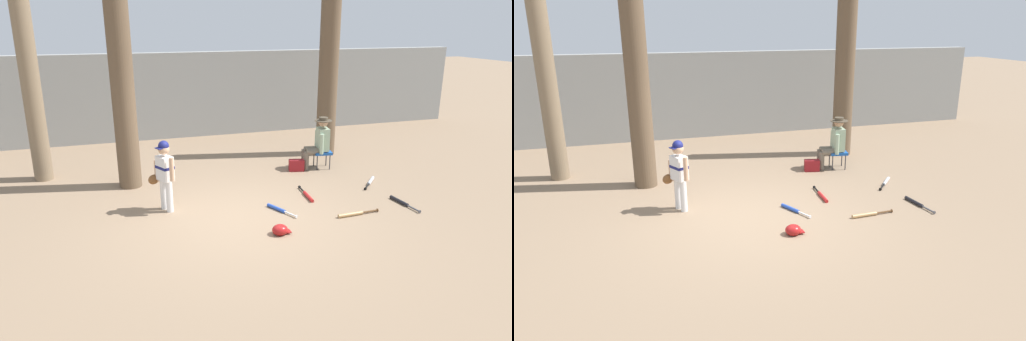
{
  "view_description": "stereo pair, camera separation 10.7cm",
  "coord_description": "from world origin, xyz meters",
  "views": [
    {
      "loc": [
        -2.03,
        -7.19,
        3.31
      ],
      "look_at": [
        0.4,
        0.35,
        0.75
      ],
      "focal_mm": 32.86,
      "sensor_mm": 36.0,
      "label": 1
    },
    {
      "loc": [
        -1.93,
        -7.22,
        3.31
      ],
      "look_at": [
        0.4,
        0.35,
        0.75
      ],
      "focal_mm": 32.86,
      "sensor_mm": 36.0,
      "label": 2
    }
  ],
  "objects": [
    {
      "name": "ground_plane",
      "position": [
        0.0,
        0.0,
        0.0
      ],
      "size": [
        60.0,
        60.0,
        0.0
      ],
      "primitive_type": "plane",
      "color": "#897056"
    },
    {
      "name": "concrete_back_wall",
      "position": [
        0.0,
        6.39,
        1.22
      ],
      "size": [
        18.0,
        0.36,
        2.43
      ],
      "primitive_type": "cube",
      "color": "gray",
      "rests_on": "ground"
    },
    {
      "name": "tree_near_player",
      "position": [
        -1.69,
        2.37,
        2.9
      ],
      "size": [
        0.61,
        0.61,
        6.39
      ],
      "color": "brown",
      "rests_on": "ground"
    },
    {
      "name": "tree_behind_spectator",
      "position": [
        3.26,
        3.41,
        2.02
      ],
      "size": [
        0.81,
        0.81,
        4.89
      ],
      "color": "brown",
      "rests_on": "ground"
    },
    {
      "name": "young_ballplayer",
      "position": [
        -1.16,
        0.83,
        0.74
      ],
      "size": [
        0.48,
        0.54,
        1.31
      ],
      "color": "white",
      "rests_on": "ground"
    },
    {
      "name": "folding_stool",
      "position": [
        2.64,
        2.29,
        0.36
      ],
      "size": [
        0.46,
        0.46,
        0.41
      ],
      "color": "#194C9E",
      "rests_on": "ground"
    },
    {
      "name": "seated_spectator",
      "position": [
        2.54,
        2.3,
        0.64
      ],
      "size": [
        0.68,
        0.54,
        1.2
      ],
      "color": "#6B6051",
      "rests_on": "ground"
    },
    {
      "name": "handbag_beside_stool",
      "position": [
        1.99,
        2.26,
        0.13
      ],
      "size": [
        0.37,
        0.25,
        0.26
      ],
      "primitive_type": "cube",
      "rotation": [
        0.0,
        0.0,
        -0.24
      ],
      "color": "maroon",
      "rests_on": "ground"
    },
    {
      "name": "tree_far_left",
      "position": [
        -3.46,
        3.4,
        3.05
      ],
      "size": [
        0.53,
        0.53,
        6.63
      ],
      "color": "#7F6B51",
      "rests_on": "ground"
    },
    {
      "name": "bat_aluminum_silver",
      "position": [
        3.16,
        0.99,
        0.03
      ],
      "size": [
        0.58,
        0.62,
        0.07
      ],
      "color": "#B7BCC6",
      "rests_on": "ground"
    },
    {
      "name": "bat_blue_youth",
      "position": [
        0.77,
        0.17,
        0.03
      ],
      "size": [
        0.35,
        0.7,
        0.07
      ],
      "color": "#2347AD",
      "rests_on": "ground"
    },
    {
      "name": "bat_wood_tan",
      "position": [
        1.96,
        -0.45,
        0.03
      ],
      "size": [
        0.81,
        0.1,
        0.07
      ],
      "color": "tan",
      "rests_on": "ground"
    },
    {
      "name": "bat_red_barrel",
      "position": [
        1.55,
        0.64,
        0.03
      ],
      "size": [
        0.13,
        0.82,
        0.07
      ],
      "color": "red",
      "rests_on": "ground"
    },
    {
      "name": "bat_black_composite",
      "position": [
        3.09,
        -0.23,
        0.03
      ],
      "size": [
        0.13,
        0.82,
        0.07
      ],
      "color": "black",
      "rests_on": "ground"
    },
    {
      "name": "batting_helmet_red",
      "position": [
        0.45,
        -0.75,
        0.08
      ],
      "size": [
        0.31,
        0.24,
        0.18
      ],
      "color": "#A81919",
      "rests_on": "ground"
    }
  ]
}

